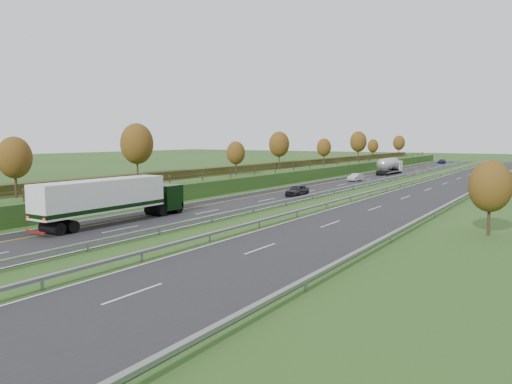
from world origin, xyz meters
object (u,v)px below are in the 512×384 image
at_px(box_lorry, 112,198).
at_px(car_small_far, 442,161).
at_px(car_dark_near, 297,190).
at_px(car_oncoming, 484,171).
at_px(car_silver_mid, 356,177).
at_px(road_tanker, 390,166).

xyz_separation_m(box_lorry, car_small_far, (1.37, 128.51, -1.65)).
distance_m(box_lorry, car_dark_near, 28.47).
xyz_separation_m(car_small_far, car_oncoming, (17.94, -43.15, 0.14)).
distance_m(car_silver_mid, car_small_far, 74.00).
relative_size(car_dark_near, car_silver_mid, 1.07).
height_order(car_silver_mid, car_small_far, car_silver_mid).
height_order(road_tanker, car_silver_mid, road_tanker).
xyz_separation_m(car_dark_near, car_silver_mid, (-1.96, 26.38, -0.07)).
xyz_separation_m(box_lorry, car_dark_near, (4.16, 28.13, -1.53)).
bearing_deg(road_tanker, car_oncoming, 30.43).
xyz_separation_m(car_dark_near, car_small_far, (-2.79, 100.38, -0.13)).
height_order(car_dark_near, car_small_far, car_dark_near).
distance_m(car_small_far, car_oncoming, 46.73).
height_order(road_tanker, car_dark_near, road_tanker).
bearing_deg(car_silver_mid, car_small_far, 94.91).
relative_size(box_lorry, road_tanker, 1.45).
bearing_deg(box_lorry, car_silver_mid, 87.69).
bearing_deg(car_oncoming, car_dark_near, 70.97).
xyz_separation_m(road_tanker, car_silver_mid, (0.27, -20.64, -1.13)).
height_order(box_lorry, car_dark_near, box_lorry).
distance_m(car_dark_near, car_silver_mid, 26.46).
height_order(car_dark_near, car_silver_mid, car_dark_near).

